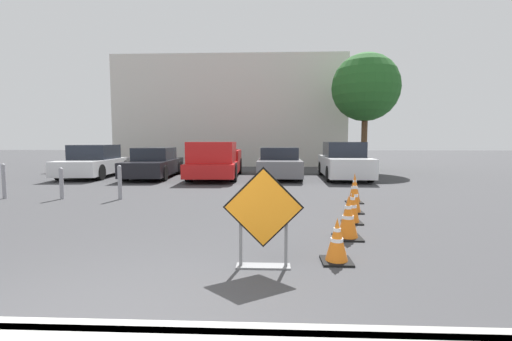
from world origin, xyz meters
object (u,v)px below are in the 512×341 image
Objects in this scene: traffic_cone_third at (352,207)px; bollard_second at (61,182)px; traffic_cone_fourth at (355,196)px; parked_car_second at (154,164)px; road_closed_sign at (263,216)px; traffic_cone_fifth at (355,188)px; traffic_cone_second at (348,218)px; traffic_cone_nearest at (337,241)px; pickup_truck at (215,162)px; parked_car_fourth at (344,162)px; parked_car_nearest at (95,162)px; bollard_nearest at (120,181)px; parked_car_third at (279,164)px; bollard_third at (4,180)px.

bollard_second reaches higher than traffic_cone_third.
traffic_cone_fourth is 10.40m from parked_car_second.
road_closed_sign is at bearing -124.62° from traffic_cone_third.
parked_car_second is at bearing 140.90° from traffic_cone_fifth.
parked_car_second is at bearing 115.37° from road_closed_sign.
traffic_cone_fourth reaches higher than traffic_cone_second.
traffic_cone_nearest is 10.95m from pickup_truck.
parked_car_fourth is (2.32, 10.64, 0.44)m from traffic_cone_nearest.
parked_car_nearest reaches higher than bollard_nearest.
traffic_cone_second is at bearing 130.43° from parked_car_nearest.
bollard_nearest is (-1.84, -5.57, -0.22)m from pickup_truck.
traffic_cone_fourth reaches higher than traffic_cone_nearest.
parked_car_third is at bearing 87.52° from road_closed_sign.
traffic_cone_fifth is (0.94, 3.41, 0.04)m from traffic_cone_second.
bollard_nearest is at bearing 70.04° from pickup_truck.
parked_car_third reaches higher than traffic_cone_fourth.
pickup_truck reaches higher than parked_car_fourth.
bollard_nearest is at bearing 165.90° from traffic_cone_fourth.
traffic_cone_second is 0.16× the size of parked_car_fourth.
parked_car_second is 0.84× the size of pickup_truck.
traffic_cone_nearest is at bearing -35.05° from bollard_second.
bollard_nearest is at bearing 96.35° from parked_car_second.
parked_car_fourth is (1.29, 7.37, 0.34)m from traffic_cone_fourth.
traffic_cone_nearest is 1.24m from traffic_cone_second.
road_closed_sign is 1.36× the size of bollard_nearest.
pickup_truck reaches higher than traffic_cone_fifth.
bollard_second is at bearing 139.08° from road_closed_sign.
traffic_cone_nearest is 0.89× the size of traffic_cone_third.
traffic_cone_nearest is at bearing 15.02° from road_closed_sign.
pickup_truck reaches higher than road_closed_sign.
parked_car_third reaches higher than traffic_cone_fifth.
parked_car_nearest reaches higher than parked_car_third.
traffic_cone_second is 0.72× the size of bollard_third.
traffic_cone_fourth is 7.67m from parked_car_third.
traffic_cone_second is 6.70m from bollard_nearest.
bollard_third is at bearing 150.63° from traffic_cone_nearest.
road_closed_sign is at bearing 75.09° from parked_car_fourth.
parked_car_fourth is at bearing 175.94° from parked_car_second.
parked_car_fourth is at bearing 37.65° from bollard_nearest.
traffic_cone_third is at bearing 125.93° from parked_car_second.
traffic_cone_nearest is 0.84× the size of traffic_cone_second.
bollard_third is (-8.60, 4.84, 0.24)m from traffic_cone_nearest.
parked_car_third reaches higher than parked_car_second.
road_closed_sign is at bearing -50.63° from bollard_nearest.
traffic_cone_third is at bearing -104.53° from traffic_cone_fifth.
pickup_truck is at bearing 71.75° from bollard_nearest.
pickup_truck reaches higher than traffic_cone_second.
traffic_cone_fourth is at bearing 72.54° from traffic_cone_nearest.
bollard_third is at bearing 90.41° from parked_car_nearest.
traffic_cone_second is (0.41, 1.17, 0.06)m from traffic_cone_nearest.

